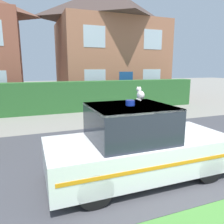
% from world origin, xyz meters
% --- Properties ---
extents(road_strip, '(28.00, 5.43, 0.01)m').
position_xyz_m(road_strip, '(0.00, 3.37, 0.01)').
color(road_strip, '#424247').
rests_on(road_strip, ground).
extents(garden_hedge, '(15.23, 0.81, 1.63)m').
position_xyz_m(garden_hedge, '(-0.49, 9.79, 0.81)').
color(garden_hedge, '#2D662D').
rests_on(garden_hedge, ground).
extents(police_car, '(3.96, 1.69, 1.70)m').
position_xyz_m(police_car, '(-0.56, 1.99, 0.72)').
color(police_car, black).
rests_on(police_car, road_strip).
extents(cat, '(0.18, 0.30, 0.27)m').
position_xyz_m(cat, '(-0.51, 1.99, 1.82)').
color(cat, silver).
rests_on(cat, police_car).
extents(house_right, '(7.92, 6.07, 8.23)m').
position_xyz_m(house_right, '(3.47, 14.44, 4.20)').
color(house_right, '#A86B4C').
rests_on(house_right, ground).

